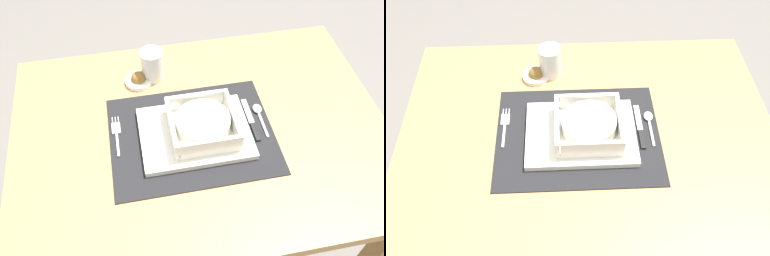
% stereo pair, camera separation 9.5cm
% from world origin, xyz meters
% --- Properties ---
extents(ground_plane, '(6.00, 6.00, 0.00)m').
position_xyz_m(ground_plane, '(0.00, 0.00, 0.00)').
color(ground_plane, slate).
extents(dining_table, '(0.97, 0.71, 0.75)m').
position_xyz_m(dining_table, '(0.00, 0.00, 0.64)').
color(dining_table, '#B2844C').
rests_on(dining_table, ground).
extents(placemat, '(0.41, 0.32, 0.00)m').
position_xyz_m(placemat, '(-0.03, -0.01, 0.75)').
color(placemat, black).
rests_on(placemat, dining_table).
extents(serving_plate, '(0.27, 0.21, 0.02)m').
position_xyz_m(serving_plate, '(-0.02, -0.01, 0.76)').
color(serving_plate, white).
rests_on(serving_plate, placemat).
extents(porridge_bowl, '(0.16, 0.16, 0.05)m').
position_xyz_m(porridge_bowl, '(-0.00, -0.02, 0.79)').
color(porridge_bowl, white).
rests_on(porridge_bowl, serving_plate).
extents(fork, '(0.02, 0.13, 0.00)m').
position_xyz_m(fork, '(-0.21, 0.03, 0.76)').
color(fork, silver).
rests_on(fork, placemat).
extents(spoon, '(0.02, 0.11, 0.01)m').
position_xyz_m(spoon, '(0.16, 0.03, 0.76)').
color(spoon, silver).
rests_on(spoon, placemat).
extents(butter_knife, '(0.01, 0.14, 0.01)m').
position_xyz_m(butter_knife, '(0.13, -0.00, 0.76)').
color(butter_knife, black).
rests_on(butter_knife, placemat).
extents(bread_knife, '(0.01, 0.13, 0.01)m').
position_xyz_m(bread_knife, '(0.11, -0.00, 0.76)').
color(bread_knife, '#59331E').
rests_on(bread_knife, placemat).
extents(drinking_glass, '(0.06, 0.06, 0.09)m').
position_xyz_m(drinking_glass, '(-0.10, 0.22, 0.79)').
color(drinking_glass, white).
rests_on(drinking_glass, dining_table).
extents(condiment_saucer, '(0.08, 0.08, 0.04)m').
position_xyz_m(condiment_saucer, '(-0.14, 0.21, 0.76)').
color(condiment_saucer, white).
rests_on(condiment_saucer, dining_table).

